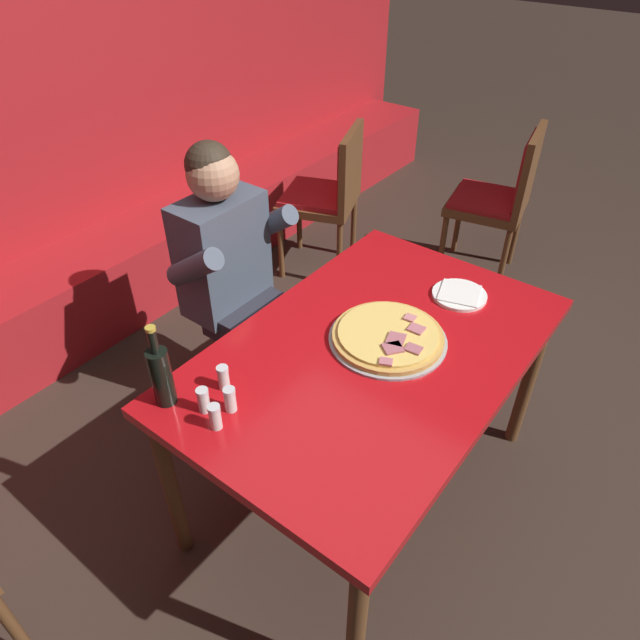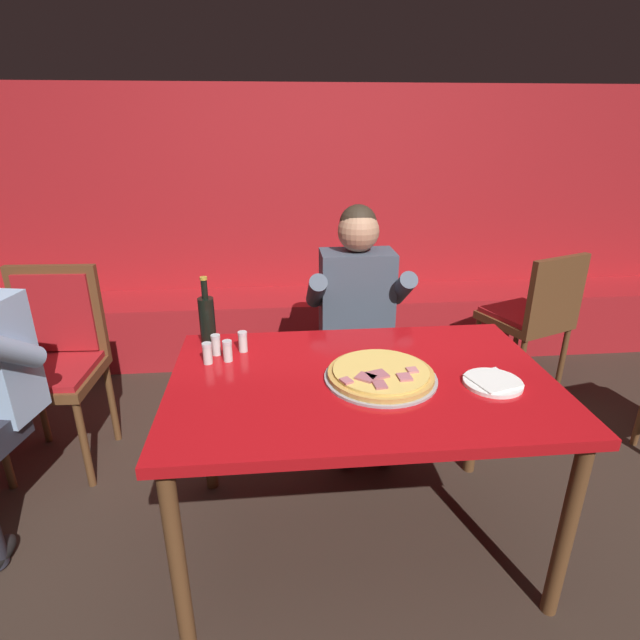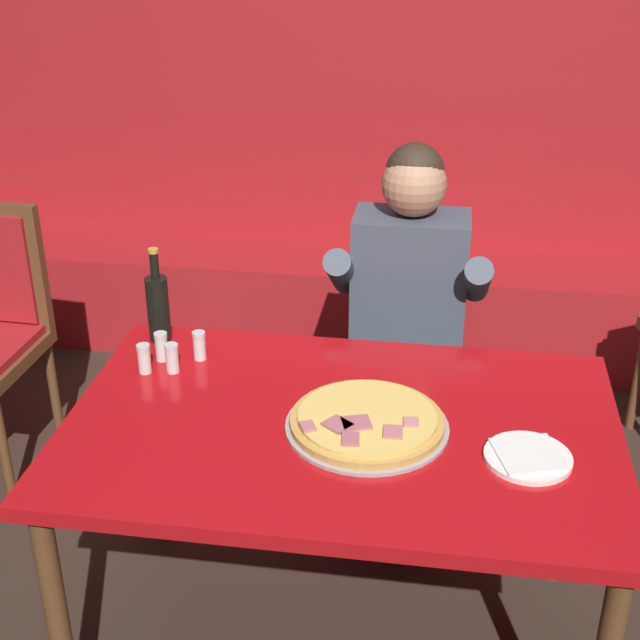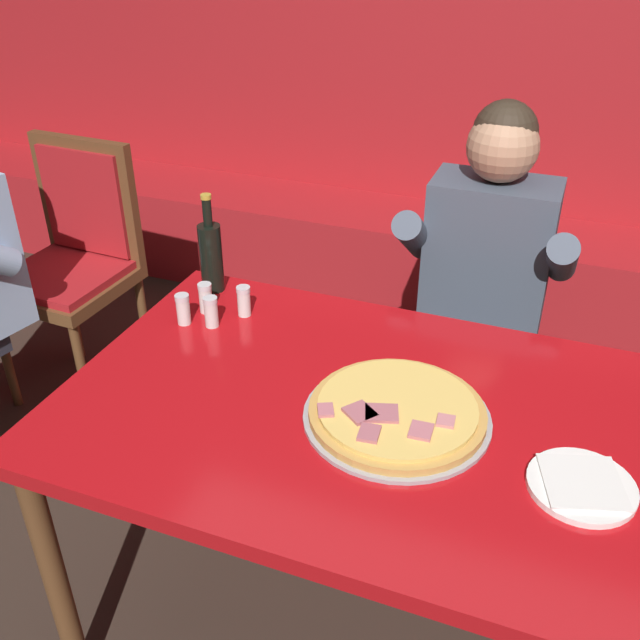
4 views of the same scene
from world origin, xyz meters
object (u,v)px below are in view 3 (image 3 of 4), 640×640
at_px(shaker_red_pepper_flakes, 162,348).
at_px(shaker_black_pepper, 199,347).
at_px(pizza, 367,422).
at_px(diner_seated_blue_shirt, 406,319).
at_px(shaker_oregano, 172,359).
at_px(beer_bottle, 158,306).
at_px(main_dining_table, 341,448).
at_px(shaker_parmesan, 144,360).
at_px(plate_white_paper, 528,457).

distance_m(shaker_red_pepper_flakes, shaker_black_pepper, 0.11).
relative_size(pizza, diner_seated_blue_shirt, 0.32).
xyz_separation_m(shaker_red_pepper_flakes, shaker_oregano, (0.05, -0.06, 0.00)).
bearing_deg(beer_bottle, main_dining_table, -31.79).
bearing_deg(shaker_oregano, beer_bottle, 117.24).
distance_m(shaker_red_pepper_flakes, diner_seated_blue_shirt, 0.86).
bearing_deg(pizza, shaker_red_pepper_flakes, 156.80).
distance_m(shaker_oregano, diner_seated_blue_shirt, 0.86).
relative_size(beer_bottle, diner_seated_blue_shirt, 0.23).
height_order(beer_bottle, shaker_red_pepper_flakes, beer_bottle).
distance_m(beer_bottle, shaker_parmesan, 0.21).
distance_m(main_dining_table, beer_bottle, 0.73).
bearing_deg(shaker_oregano, shaker_black_pepper, 56.61).
xyz_separation_m(beer_bottle, shaker_oregano, (0.09, -0.18, -0.07)).
bearing_deg(shaker_black_pepper, shaker_red_pepper_flakes, -168.19).
distance_m(beer_bottle, diner_seated_blue_shirt, 0.84).
distance_m(pizza, beer_bottle, 0.77).
xyz_separation_m(main_dining_table, shaker_oregano, (-0.50, 0.19, 0.12)).
height_order(pizza, shaker_parmesan, shaker_parmesan).
xyz_separation_m(plate_white_paper, shaker_parmesan, (-1.04, 0.27, 0.03)).
xyz_separation_m(beer_bottle, shaker_red_pepper_flakes, (0.04, -0.12, -0.07)).
distance_m(pizza, diner_seated_blue_shirt, 0.79).
bearing_deg(diner_seated_blue_shirt, shaker_red_pepper_flakes, -142.32).
xyz_separation_m(plate_white_paper, shaker_red_pepper_flakes, (-1.01, 0.34, 0.03)).
bearing_deg(shaker_red_pepper_flakes, pizza, -23.20).
height_order(shaker_black_pepper, diner_seated_blue_shirt, diner_seated_blue_shirt).
bearing_deg(shaker_red_pepper_flakes, shaker_black_pepper, 11.81).
relative_size(main_dining_table, shaker_red_pepper_flakes, 16.40).
bearing_deg(plate_white_paper, beer_bottle, 156.26).
distance_m(beer_bottle, shaker_oregano, 0.22).
relative_size(beer_bottle, shaker_oregano, 3.40).
height_order(shaker_black_pepper, shaker_parmesan, same).
distance_m(shaker_red_pepper_flakes, shaker_oregano, 0.08).
bearing_deg(plate_white_paper, pizza, 168.96).
bearing_deg(pizza, shaker_parmesan, 163.64).
relative_size(main_dining_table, diner_seated_blue_shirt, 1.11).
xyz_separation_m(pizza, shaker_red_pepper_flakes, (-0.62, 0.27, 0.02)).
bearing_deg(shaker_oregano, plate_white_paper, -16.26).
relative_size(pizza, shaker_oregano, 4.82).
relative_size(beer_bottle, shaker_red_pepper_flakes, 3.40).
bearing_deg(shaker_red_pepper_flakes, beer_bottle, 109.81).
distance_m(plate_white_paper, shaker_red_pepper_flakes, 1.07).
relative_size(shaker_red_pepper_flakes, shaker_black_pepper, 1.00).
bearing_deg(shaker_oregano, diner_seated_blue_shirt, 43.06).
height_order(main_dining_table, shaker_oregano, shaker_oregano).
bearing_deg(shaker_parmesan, diner_seated_blue_shirt, 40.46).
xyz_separation_m(shaker_black_pepper, shaker_oregano, (-0.06, -0.08, 0.00)).
bearing_deg(shaker_red_pepper_flakes, diner_seated_blue_shirt, 37.68).
bearing_deg(shaker_oregano, shaker_parmesan, -169.21).
xyz_separation_m(shaker_oregano, diner_seated_blue_shirt, (0.62, 0.58, -0.11)).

